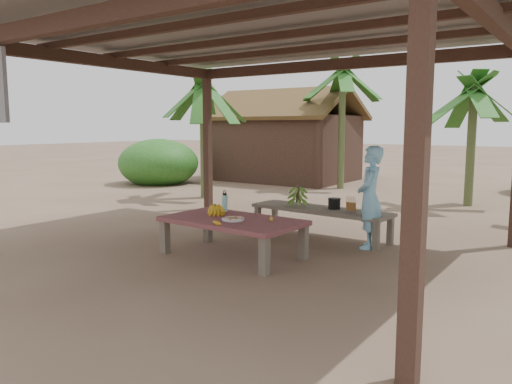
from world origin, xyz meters
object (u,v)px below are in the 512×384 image
Objects in this scene: work_table at (232,223)px; plate at (233,219)px; ripe_banana_bunch at (215,209)px; woman at (370,197)px; water_flask at (225,203)px; bench at (320,212)px; cooking_pot at (334,204)px.

plate is (0.10, -0.11, 0.08)m from work_table.
plate reaches higher than work_table.
ripe_banana_bunch is 0.50m from plate.
woman reaches higher than ripe_banana_bunch.
bench is at bearing 56.92° from water_flask.
work_table is at bearing 130.78° from plate.
bench is 0.25m from cooking_pot.
woman reaches higher than bench.
plate is 0.20× the size of woman.
woman is (1.70, 1.08, 0.09)m from water_flask.
bench is 1.79m from plate.
woman reaches higher than cooking_pot.
water_flask reaches higher than bench.
woman is (0.66, -0.27, 0.18)m from cooking_pot.
work_table is 10.14× the size of cooking_pot.
woman is at bearing 32.40° from water_flask.
cooking_pot is (0.61, 1.71, 0.09)m from work_table.
bench is at bearing -162.01° from cooking_pot.
bench is 12.34× the size of cooking_pot.
plate is 1.57× the size of cooking_pot.
ripe_banana_bunch reaches higher than work_table.
cooking_pot is 0.74m from woman.
bench is 1.57× the size of woman.
ripe_banana_bunch is 1.90m from cooking_pot.
work_table reaches higher than bench.
woman is (1.18, 1.56, 0.19)m from plate.
bench is 1.54m from water_flask.
bench is at bearing 63.76° from ripe_banana_bunch.
work_table is at bearing -100.08° from bench.
work_table is 0.59m from water_flask.
plate is at bearing -22.89° from ripe_banana_bunch.
work_table is 1.95m from woman.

